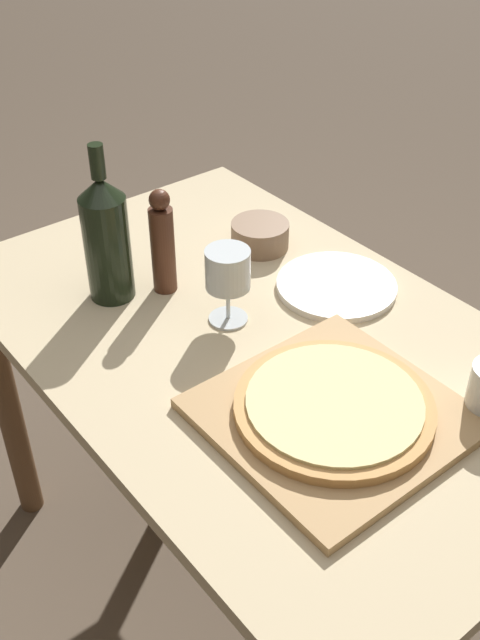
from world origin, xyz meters
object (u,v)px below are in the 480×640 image
at_px(pepper_mill, 163,243).
at_px(small_bowl, 260,235).
at_px(wine_glass, 228,272).
at_px(pizza, 334,406).
at_px(wine_bottle, 106,237).

height_order(pepper_mill, small_bowl, pepper_mill).
height_order(wine_glass, small_bowl, wine_glass).
height_order(pizza, wine_bottle, wine_bottle).
xyz_separation_m(wine_glass, small_bowl, (0.22, 0.17, -0.08)).
distance_m(pizza, pepper_mill, 0.49).
relative_size(wine_bottle, small_bowl, 2.52).
xyz_separation_m(pizza, wine_glass, (0.03, 0.32, 0.08)).
distance_m(pepper_mill, small_bowl, 0.26).
height_order(wine_bottle, pepper_mill, wine_bottle).
height_order(pepper_mill, wine_glass, pepper_mill).
distance_m(wine_bottle, pepper_mill, 0.11).
relative_size(pizza, pepper_mill, 1.47).
bearing_deg(pizza, small_bowl, 62.88).
bearing_deg(pizza, pepper_mill, 90.32).
relative_size(pizza, small_bowl, 2.56).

